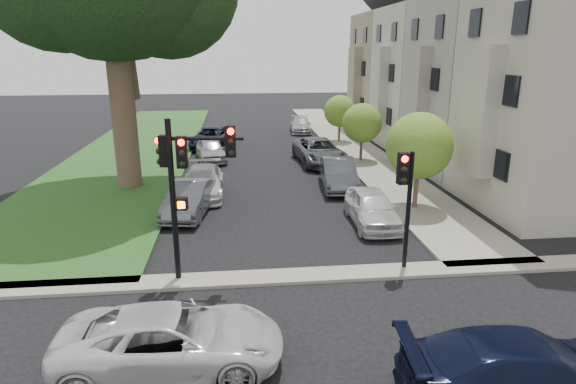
{
  "coord_description": "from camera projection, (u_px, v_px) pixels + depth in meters",
  "views": [
    {
      "loc": [
        -1.84,
        -11.94,
        7.07
      ],
      "look_at": [
        0.0,
        5.0,
        2.0
      ],
      "focal_mm": 30.0,
      "sensor_mm": 36.0,
      "label": 1
    }
  ],
  "objects": [
    {
      "name": "car_cross_near",
      "position": [
        172.0,
        339.0,
        10.97
      ],
      "size": [
        5.13,
        2.38,
        1.42
      ],
      "primitive_type": "imported",
      "rotation": [
        0.0,
        0.0,
        1.57
      ],
      "color": "silver",
      "rests_on": "ground"
    },
    {
      "name": "car_parked_7",
      "position": [
        211.0,
        150.0,
        31.56
      ],
      "size": [
        2.4,
        4.45,
        1.44
      ],
      "primitive_type": "imported",
      "rotation": [
        0.0,
        0.0,
        0.17
      ],
      "color": "#999BA0",
      "rests_on": "ground"
    },
    {
      "name": "car_cross_far",
      "position": [
        528.0,
        372.0,
        9.79
      ],
      "size": [
        5.41,
        2.54,
        1.53
      ],
      "primitive_type": "imported",
      "rotation": [
        0.0,
        0.0,
        1.49
      ],
      "color": "black",
      "rests_on": "ground"
    },
    {
      "name": "house_a",
      "position": [
        570.0,
        52.0,
        20.52
      ],
      "size": [
        7.7,
        7.55,
        15.97
      ],
      "color": "#A6A6A0",
      "rests_on": "ground"
    },
    {
      "name": "traffic_signal_secondary",
      "position": [
        406.0,
        190.0,
        15.23
      ],
      "size": [
        0.53,
        0.42,
        4.02
      ],
      "color": "black",
      "rests_on": "ground"
    },
    {
      "name": "grass_strip",
      "position": [
        139.0,
        148.0,
        35.5
      ],
      "size": [
        8.0,
        44.0,
        0.12
      ],
      "primitive_type": "cube",
      "color": "#224717",
      "rests_on": "ground"
    },
    {
      "name": "ground",
      "position": [
        307.0,
        310.0,
        13.58
      ],
      "size": [
        140.0,
        140.0,
        0.0
      ],
      "primitive_type": "plane",
      "color": "black",
      "rests_on": "ground"
    },
    {
      "name": "house_c",
      "position": [
        432.0,
        51.0,
        34.81
      ],
      "size": [
        7.7,
        7.55,
        15.97
      ],
      "color": "#A9A9A9",
      "rests_on": "ground"
    },
    {
      "name": "car_parked_8",
      "position": [
        211.0,
        137.0,
        35.9
      ],
      "size": [
        3.42,
        5.69,
        1.48
      ],
      "primitive_type": "imported",
      "rotation": [
        0.0,
        0.0,
        -0.19
      ],
      "color": "black",
      "rests_on": "ground"
    },
    {
      "name": "car_parked_6",
      "position": [
        203.0,
        182.0,
        23.99
      ],
      "size": [
        2.04,
        4.92,
        1.42
      ],
      "primitive_type": "imported",
      "rotation": [
        0.0,
        0.0,
        0.01
      ],
      "color": "silver",
      "rests_on": "ground"
    },
    {
      "name": "small_tree_b",
      "position": [
        362.0,
        123.0,
        30.73
      ],
      "size": [
        2.53,
        2.53,
        3.79
      ],
      "color": "brown",
      "rests_on": "ground"
    },
    {
      "name": "car_parked_5",
      "position": [
        189.0,
        199.0,
        21.21
      ],
      "size": [
        2.23,
        4.63,
        1.46
      ],
      "primitive_type": "imported",
      "rotation": [
        0.0,
        0.0,
        -0.16
      ],
      "color": "#3F4247",
      "rests_on": "ground"
    },
    {
      "name": "small_tree_c",
      "position": [
        340.0,
        111.0,
        37.22
      ],
      "size": [
        2.46,
        2.46,
        3.69
      ],
      "color": "brown",
      "rests_on": "ground"
    },
    {
      "name": "car_parked_4",
      "position": [
        301.0,
        125.0,
        42.41
      ],
      "size": [
        2.11,
        4.53,
        1.28
      ],
      "primitive_type": "imported",
      "rotation": [
        0.0,
        0.0,
        -0.07
      ],
      "color": "#999BA0",
      "rests_on": "ground"
    },
    {
      "name": "house_b",
      "position": [
        483.0,
        52.0,
        27.67
      ],
      "size": [
        7.7,
        7.55,
        15.97
      ],
      "color": "gray",
      "rests_on": "ground"
    },
    {
      "name": "car_parked_2",
      "position": [
        319.0,
        151.0,
        30.73
      ],
      "size": [
        3.05,
        5.9,
        1.59
      ],
      "primitive_type": "imported",
      "rotation": [
        0.0,
        0.0,
        0.07
      ],
      "color": "#3F4247",
      "rests_on": "ground"
    },
    {
      "name": "house_d",
      "position": [
        398.0,
        51.0,
        41.96
      ],
      "size": [
        7.7,
        7.55,
        15.97
      ],
      "color": "gray",
      "rests_on": "ground"
    },
    {
      "name": "sidewalk_right",
      "position": [
        348.0,
        144.0,
        37.13
      ],
      "size": [
        3.5,
        44.0,
        0.12
      ],
      "primitive_type": "cube",
      "color": "gray",
      "rests_on": "ground"
    },
    {
      "name": "car_parked_0",
      "position": [
        372.0,
        208.0,
        20.01
      ],
      "size": [
        1.87,
        4.37,
        1.47
      ],
      "primitive_type": "imported",
      "rotation": [
        0.0,
        0.0,
        -0.03
      ],
      "color": "silver",
      "rests_on": "ground"
    },
    {
      "name": "small_tree_a",
      "position": [
        419.0,
        146.0,
        21.25
      ],
      "size": [
        2.97,
        2.97,
        4.46
      ],
      "color": "brown",
      "rests_on": "ground"
    },
    {
      "name": "car_parked_1",
      "position": [
        339.0,
        174.0,
        25.25
      ],
      "size": [
        2.08,
        4.85,
        1.55
      ],
      "primitive_type": "imported",
      "rotation": [
        0.0,
        0.0,
        -0.09
      ],
      "color": "#3F4247",
      "rests_on": "ground"
    },
    {
      "name": "traffic_signal_main",
      "position": [
        185.0,
        172.0,
        14.35
      ],
      "size": [
        2.52,
        0.66,
        5.15
      ],
      "color": "black",
      "rests_on": "ground"
    },
    {
      "name": "sidewalk_cross",
      "position": [
        298.0,
        276.0,
        15.47
      ],
      "size": [
        60.0,
        1.0,
        0.12
      ],
      "primitive_type": "cube",
      "color": "gray",
      "rests_on": "ground"
    }
  ]
}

